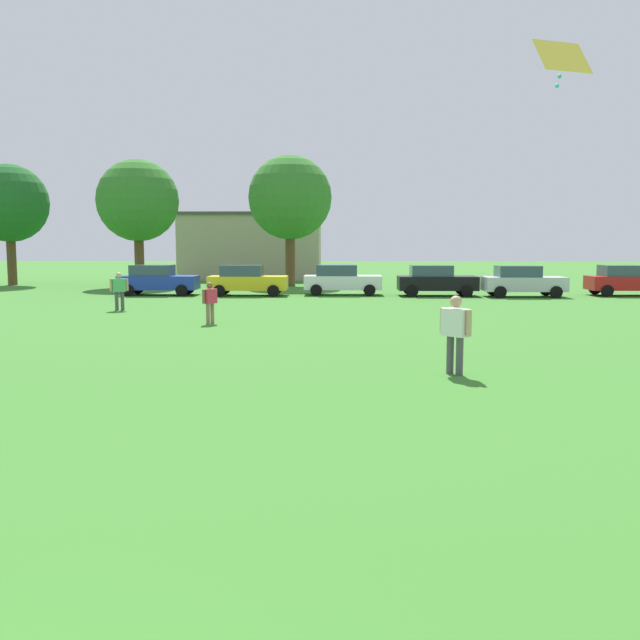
{
  "coord_description": "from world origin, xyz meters",
  "views": [
    {
      "loc": [
        2.9,
        -2.08,
        2.88
      ],
      "look_at": [
        2.59,
        9.78,
        1.56
      ],
      "focal_mm": 38.88,
      "sensor_mm": 36.0,
      "label": 1
    }
  ],
  "objects_px": {
    "tree_center": "(138,201)",
    "adult_bystander": "(455,328)",
    "parked_car_blue_0": "(157,280)",
    "parked_car_yellow_1": "(247,280)",
    "parked_car_black_3": "(436,280)",
    "tree_far_right": "(290,198)",
    "bystander_near_trees": "(210,299)",
    "bystander_midfield": "(119,288)",
    "kite": "(562,58)",
    "parked_car_white_2": "(341,280)",
    "parked_car_red_5": "(627,280)",
    "parked_car_silver_4": "(522,281)",
    "tree_far_left": "(9,204)"
  },
  "relations": [
    {
      "from": "parked_car_white_2",
      "to": "tree_far_right",
      "type": "relative_size",
      "value": 0.49
    },
    {
      "from": "bystander_midfield",
      "to": "tree_far_right",
      "type": "height_order",
      "value": "tree_far_right"
    },
    {
      "from": "tree_far_left",
      "to": "tree_center",
      "type": "relative_size",
      "value": 0.99
    },
    {
      "from": "parked_car_yellow_1",
      "to": "parked_car_silver_4",
      "type": "xyz_separation_m",
      "value": [
        14.97,
        -0.56,
        0.0
      ]
    },
    {
      "from": "adult_bystander",
      "to": "tree_far_right",
      "type": "xyz_separation_m",
      "value": [
        -5.79,
        31.7,
        4.85
      ]
    },
    {
      "from": "bystander_midfield",
      "to": "parked_car_silver_4",
      "type": "height_order",
      "value": "parked_car_silver_4"
    },
    {
      "from": "parked_car_black_3",
      "to": "tree_far_right",
      "type": "height_order",
      "value": "tree_far_right"
    },
    {
      "from": "tree_center",
      "to": "adult_bystander",
      "type": "bearing_deg",
      "value": -62.84
    },
    {
      "from": "parked_car_black_3",
      "to": "tree_far_left",
      "type": "bearing_deg",
      "value": 161.8
    },
    {
      "from": "bystander_midfield",
      "to": "parked_car_black_3",
      "type": "relative_size",
      "value": 0.38
    },
    {
      "from": "parked_car_black_3",
      "to": "adult_bystander",
      "type": "bearing_deg",
      "value": -96.94
    },
    {
      "from": "kite",
      "to": "tree_center",
      "type": "bearing_deg",
      "value": 122.99
    },
    {
      "from": "bystander_midfield",
      "to": "parked_car_white_2",
      "type": "relative_size",
      "value": 0.38
    },
    {
      "from": "bystander_midfield",
      "to": "kite",
      "type": "relative_size",
      "value": 1.13
    },
    {
      "from": "parked_car_blue_0",
      "to": "parked_car_yellow_1",
      "type": "distance_m",
      "value": 5.04
    },
    {
      "from": "parked_car_blue_0",
      "to": "parked_car_white_2",
      "type": "relative_size",
      "value": 1.0
    },
    {
      "from": "parked_car_silver_4",
      "to": "parked_car_black_3",
      "type": "bearing_deg",
      "value": 172.28
    },
    {
      "from": "parked_car_red_5",
      "to": "tree_far_right",
      "type": "height_order",
      "value": "tree_far_right"
    },
    {
      "from": "bystander_near_trees",
      "to": "bystander_midfield",
      "type": "relative_size",
      "value": 0.91
    },
    {
      "from": "parked_car_yellow_1",
      "to": "parked_car_silver_4",
      "type": "height_order",
      "value": "same"
    },
    {
      "from": "parked_car_red_5",
      "to": "tree_far_left",
      "type": "distance_m",
      "value": 39.69
    },
    {
      "from": "bystander_near_trees",
      "to": "parked_car_blue_0",
      "type": "height_order",
      "value": "parked_car_blue_0"
    },
    {
      "from": "kite",
      "to": "tree_center",
      "type": "height_order",
      "value": "tree_center"
    },
    {
      "from": "tree_far_right",
      "to": "bystander_midfield",
      "type": "bearing_deg",
      "value": -109.68
    },
    {
      "from": "adult_bystander",
      "to": "parked_car_red_5",
      "type": "distance_m",
      "value": 26.98
    },
    {
      "from": "parked_car_red_5",
      "to": "adult_bystander",
      "type": "bearing_deg",
      "value": -119.65
    },
    {
      "from": "parked_car_black_3",
      "to": "parked_car_red_5",
      "type": "distance_m",
      "value": 10.55
    },
    {
      "from": "parked_car_white_2",
      "to": "parked_car_yellow_1",
      "type": "bearing_deg",
      "value": -172.79
    },
    {
      "from": "parked_car_black_3",
      "to": "parked_car_silver_4",
      "type": "height_order",
      "value": "same"
    },
    {
      "from": "parked_car_silver_4",
      "to": "tree_center",
      "type": "relative_size",
      "value": 0.51
    },
    {
      "from": "parked_car_black_3",
      "to": "tree_far_right",
      "type": "relative_size",
      "value": 0.49
    },
    {
      "from": "tree_far_left",
      "to": "adult_bystander",
      "type": "bearing_deg",
      "value": -52.09
    },
    {
      "from": "tree_center",
      "to": "kite",
      "type": "bearing_deg",
      "value": -57.01
    },
    {
      "from": "parked_car_silver_4",
      "to": "parked_car_red_5",
      "type": "height_order",
      "value": "same"
    },
    {
      "from": "bystander_near_trees",
      "to": "parked_car_black_3",
      "type": "relative_size",
      "value": 0.35
    },
    {
      "from": "tree_far_right",
      "to": "kite",
      "type": "bearing_deg",
      "value": -73.82
    },
    {
      "from": "adult_bystander",
      "to": "parked_car_blue_0",
      "type": "distance_m",
      "value": 26.44
    },
    {
      "from": "parked_car_blue_0",
      "to": "parked_car_yellow_1",
      "type": "height_order",
      "value": "same"
    },
    {
      "from": "parked_car_blue_0",
      "to": "parked_car_black_3",
      "type": "height_order",
      "value": "same"
    },
    {
      "from": "parked_car_blue_0",
      "to": "parked_car_black_3",
      "type": "distance_m",
      "value": 15.45
    },
    {
      "from": "bystander_midfield",
      "to": "tree_center",
      "type": "bearing_deg",
      "value": 80.69
    },
    {
      "from": "bystander_near_trees",
      "to": "parked_car_blue_0",
      "type": "distance_m",
      "value": 14.73
    },
    {
      "from": "parked_car_black_3",
      "to": "parked_car_white_2",
      "type": "bearing_deg",
      "value": 173.37
    },
    {
      "from": "parked_car_yellow_1",
      "to": "parked_car_black_3",
      "type": "distance_m",
      "value": 10.41
    },
    {
      "from": "adult_bystander",
      "to": "tree_far_right",
      "type": "relative_size",
      "value": 0.2
    },
    {
      "from": "kite",
      "to": "parked_car_white_2",
      "type": "bearing_deg",
      "value": 103.52
    },
    {
      "from": "adult_bystander",
      "to": "tree_far_right",
      "type": "distance_m",
      "value": 32.59
    },
    {
      "from": "kite",
      "to": "parked_car_white_2",
      "type": "xyz_separation_m",
      "value": [
        -5.16,
        21.47,
        -6.43
      ]
    },
    {
      "from": "kite",
      "to": "parked_car_black_3",
      "type": "xyz_separation_m",
      "value": [
        0.03,
        20.86,
        -6.43
      ]
    },
    {
      "from": "bystander_near_trees",
      "to": "parked_car_red_5",
      "type": "xyz_separation_m",
      "value": [
        20.52,
        13.9,
        -0.03
      ]
    }
  ]
}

